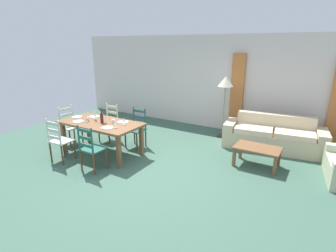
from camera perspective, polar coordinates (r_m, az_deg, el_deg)
ground_plane at (r=5.55m, az=-4.33°, el=-8.89°), size 9.60×9.60×0.02m
wall_far at (r=7.96m, az=9.59°, el=9.26°), size 9.60×0.16×2.70m
curtain_panel_left at (r=7.61m, az=14.67°, el=6.66°), size 0.35×0.08×2.20m
dining_table at (r=6.15m, az=-14.34°, el=0.04°), size 1.90×0.96×0.75m
dining_chair_near_left at (r=6.06m, az=-22.48°, el=-2.88°), size 0.44×0.42×0.96m
dining_chair_near_right at (r=5.40m, az=-16.37°, el=-4.68°), size 0.42×0.40×0.96m
dining_chair_far_left at (r=7.01m, az=-12.56°, el=0.68°), size 0.42×0.40×0.96m
dining_chair_far_right at (r=6.46m, az=-6.81°, el=-0.42°), size 0.43×0.41×0.96m
dining_chair_head_west at (r=7.06m, az=-20.51°, el=0.11°), size 0.43×0.45×0.96m
dinner_plate_near_left at (r=6.29m, az=-18.90°, el=0.93°), size 0.24×0.24×0.02m
fork_near_left at (r=6.41m, az=-19.76°, el=1.07°), size 0.02×0.17×0.01m
dinner_plate_near_right at (r=5.65m, az=-12.99°, el=-0.39°), size 0.24×0.24×0.02m
fork_near_right at (r=5.75m, az=-14.06°, el=-0.21°), size 0.02×0.17×0.01m
dinner_plate_far_left at (r=6.61m, az=-15.61°, el=1.98°), size 0.24×0.24×0.02m
fork_far_left at (r=6.72m, az=-16.48°, el=2.10°), size 0.02×0.17×0.01m
dinner_plate_far_right at (r=6.00m, az=-9.69°, el=0.85°), size 0.24×0.24×0.02m
fork_far_right at (r=6.10m, az=-10.75°, el=1.00°), size 0.02×0.17×0.01m
dinner_plate_head_west at (r=6.69m, az=-19.10°, el=1.85°), size 0.24×0.24×0.02m
fork_head_west at (r=6.81m, az=-19.91°, el=1.97°), size 0.02×0.17×0.01m
wine_bottle at (r=6.02m, az=-14.16°, el=1.70°), size 0.07×0.07×0.32m
wine_glass_near_left at (r=6.22m, az=-17.34°, el=1.86°), size 0.06×0.06×0.16m
wine_glass_near_right at (r=5.62m, az=-11.33°, el=0.72°), size 0.06×0.06×0.16m
wine_glass_far_left at (r=6.42m, az=-15.57°, el=2.48°), size 0.06×0.06×0.16m
wine_glass_far_right at (r=5.79m, az=-9.51°, el=1.30°), size 0.06×0.06×0.16m
coffee_cup_primary at (r=5.97m, az=-11.77°, el=0.99°), size 0.07×0.07×0.09m
coffee_cup_secondary at (r=6.28m, az=-17.06°, el=1.40°), size 0.07×0.07×0.09m
candle_tall at (r=6.25m, az=-15.47°, el=1.67°), size 0.05×0.05×0.24m
candle_short at (r=5.95m, az=-13.35°, el=0.82°), size 0.05×0.05×0.16m
couch at (r=6.85m, az=21.82°, el=-2.18°), size 2.37×1.09×0.80m
coffee_table at (r=5.72m, az=18.78°, el=-4.97°), size 0.90×0.56×0.42m
standing_lamp at (r=7.09m, az=12.35°, el=8.62°), size 0.40×0.40×1.64m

